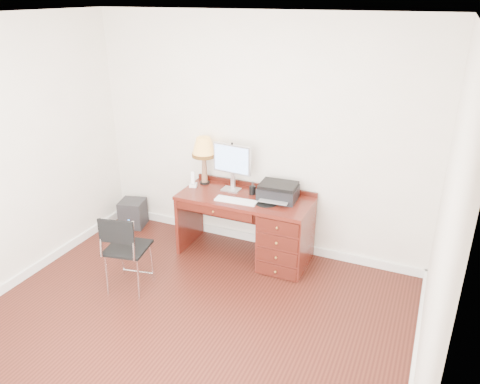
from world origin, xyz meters
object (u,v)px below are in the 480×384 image
at_px(printer, 278,191).
at_px(chair, 123,245).
at_px(equipment_box, 133,213).
at_px(monitor, 232,162).
at_px(leg_lamp, 204,150).
at_px(phone, 193,182).
at_px(desk, 272,229).

xyz_separation_m(printer, chair, (-1.21, -1.22, -0.32)).
height_order(chair, equipment_box, chair).
bearing_deg(equipment_box, monitor, -12.76).
xyz_separation_m(printer, leg_lamp, (-0.96, 0.08, 0.33)).
bearing_deg(equipment_box, chair, -71.14).
relative_size(printer, chair, 0.50).
xyz_separation_m(monitor, printer, (0.58, -0.05, -0.25)).
bearing_deg(leg_lamp, phone, -118.51).
height_order(monitor, phone, monitor).
bearing_deg(chair, phone, 70.45).
relative_size(leg_lamp, phone, 3.17).
height_order(printer, equipment_box, printer).
distance_m(leg_lamp, equipment_box, 1.44).
xyz_separation_m(leg_lamp, equipment_box, (-1.05, -0.07, -0.99)).
xyz_separation_m(printer, phone, (-1.04, -0.06, -0.04)).
relative_size(printer, phone, 2.41).
height_order(monitor, leg_lamp, leg_lamp).
relative_size(leg_lamp, chair, 0.66).
xyz_separation_m(leg_lamp, chair, (-0.25, -1.30, -0.65)).
bearing_deg(phone, desk, -19.15).
bearing_deg(printer, equipment_box, 176.42).
xyz_separation_m(desk, equipment_box, (-1.97, 0.10, -0.24)).
bearing_deg(chair, desk, 32.98).
bearing_deg(leg_lamp, printer, -4.93).
relative_size(leg_lamp, equipment_box, 1.60).
distance_m(desk, phone, 1.07).
relative_size(phone, equipment_box, 0.50).
bearing_deg(leg_lamp, desk, -10.25).
bearing_deg(desk, leg_lamp, 169.75).
bearing_deg(printer, leg_lamp, 171.83).
xyz_separation_m(phone, equipment_box, (-0.97, 0.07, -0.63)).
distance_m(printer, chair, 1.75).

